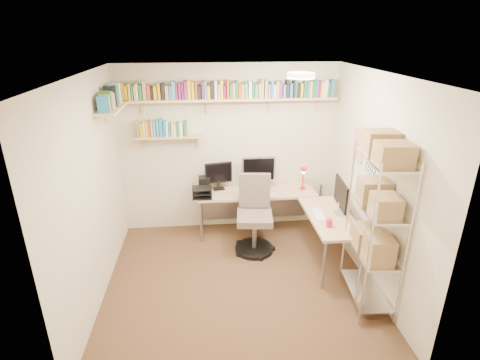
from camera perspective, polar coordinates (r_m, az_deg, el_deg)
The scene contains 6 objects.
ground at distance 4.84m, azimuth -0.30°, elevation -15.13°, with size 3.20×3.20×0.00m, color #442D1D.
room_shell at distance 4.10m, azimuth -0.28°, elevation 2.46°, with size 3.24×3.04×2.52m.
wall_shelves at distance 5.22m, azimuth -6.24°, elevation 12.01°, with size 3.12×1.09×0.80m.
corner_desk at distance 5.39m, azimuth 4.06°, elevation -2.68°, with size 2.06×1.77×1.18m.
office_chair at distance 5.24m, azimuth 2.22°, elevation -6.07°, with size 0.57×0.58×1.08m.
wire_rack at distance 4.14m, azimuth 20.34°, elevation -3.35°, with size 0.45×0.82×1.97m.
Camera 1 is at (-0.36, -3.85, 2.91)m, focal length 28.00 mm.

